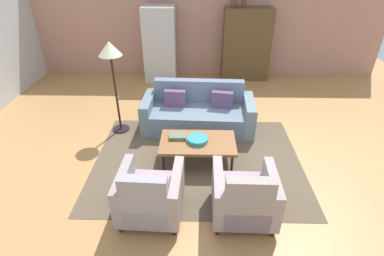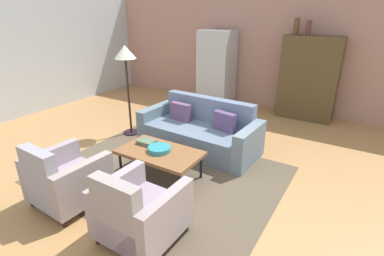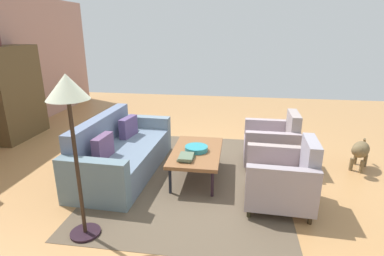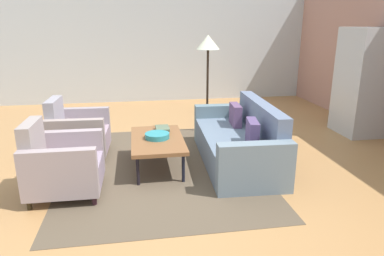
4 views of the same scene
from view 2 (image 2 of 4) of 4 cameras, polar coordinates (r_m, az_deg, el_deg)
ground_plane at (r=4.34m, az=-3.96°, el=-10.41°), size 11.04×11.04×0.00m
wall_back at (r=7.50m, az=15.17°, el=14.31°), size 9.20×0.12×2.80m
area_rug at (r=4.52m, az=-5.65°, el=-8.93°), size 3.40×2.60×0.01m
couch at (r=5.24m, az=1.76°, el=-0.81°), size 2.13×0.98×0.86m
coffee_table at (r=4.31m, az=-6.24°, el=-4.91°), size 1.20×0.70×0.42m
armchair_left at (r=4.04m, az=-23.55°, el=-9.38°), size 0.83×0.83×0.88m
armchair_right at (r=3.25m, az=-10.53°, el=-16.04°), size 0.81×0.81×0.88m
fruit_bowl at (r=4.28m, az=-6.34°, el=-4.05°), size 0.33×0.33×0.07m
book_stack at (r=4.53m, az=-8.79°, el=-2.68°), size 0.27×0.23×0.06m
cabinet at (r=7.02m, az=21.64°, el=8.88°), size 1.20×0.51×1.80m
vase_tall at (r=6.96m, az=19.57°, el=18.06°), size 0.12×0.12×0.35m
vase_round at (r=6.91m, az=21.64°, el=17.58°), size 0.11×0.11×0.30m
refrigerator at (r=7.61m, az=4.81°, el=11.46°), size 0.80×0.73×1.85m
floor_lamp at (r=5.66m, az=-12.74°, el=12.62°), size 0.40×0.40×1.72m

